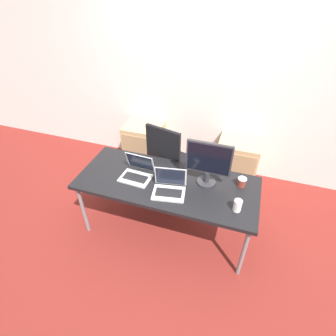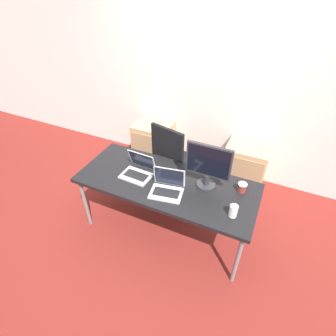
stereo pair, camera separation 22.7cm
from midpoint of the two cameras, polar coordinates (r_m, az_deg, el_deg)
ground_plane at (r=3.21m, az=-2.30°, el=-12.92°), size 14.00×14.00×0.00m
wall_back at (r=3.57m, az=5.36°, el=18.32°), size 10.00×0.05×2.60m
desk at (r=2.72m, az=-2.65°, el=-3.81°), size 1.86×0.77×0.73m
office_chair at (r=3.38m, az=-1.17°, el=-0.12°), size 0.58×0.61×1.08m
cabinet_left at (r=4.01m, az=-6.81°, el=5.01°), size 0.54×0.44×0.65m
cabinet_right at (r=3.72m, az=13.02°, el=1.27°), size 0.54×0.44×0.65m
laptop_left at (r=2.76m, az=-9.11°, el=-1.08°), size 0.32×0.30×0.23m
laptop_right at (r=2.55m, az=-2.27°, el=-4.38°), size 0.35×0.29×0.24m
monitor at (r=2.53m, az=6.26°, el=1.07°), size 0.44×0.19×0.48m
coffee_cup_white at (r=2.41m, az=12.31°, el=-8.09°), size 0.07×0.07×0.12m
coffee_cup_brown at (r=2.68m, az=13.45°, el=-3.08°), size 0.09×0.09×0.09m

